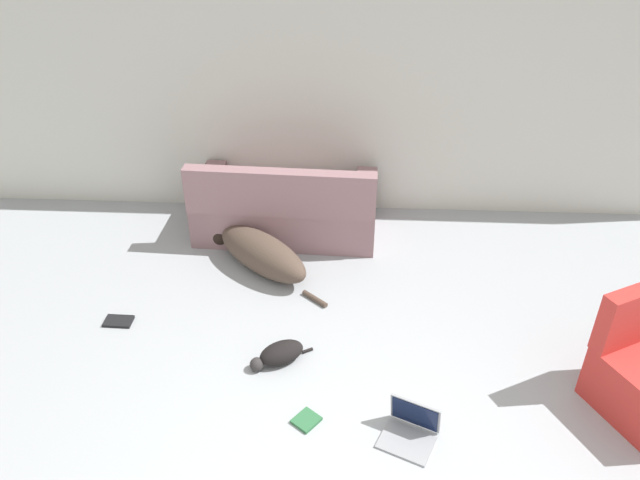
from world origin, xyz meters
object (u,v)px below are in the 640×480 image
cat (279,354)px  laptop_open (411,426)px  dog (259,252)px  book_green (306,420)px  couch (286,209)px  book_black (119,321)px

cat → laptop_open: laptop_open is taller
dog → cat: 1.25m
dog → book_green: dog is taller
couch → book_black: 1.91m
dog → laptop_open: bearing=165.3°
laptop_open → book_green: laptop_open is taller
laptop_open → book_green: (-0.69, 0.07, -0.07)m
cat → dog: bearing=-105.6°
book_black → dog: bearing=38.4°
couch → dog: bearing=75.2°
couch → dog: (-0.19, -0.61, -0.09)m
couch → book_black: size_ratio=7.82×
dog → book_black: 1.34m
cat → book_green: size_ratio=2.13×
cat → book_black: bearing=-45.6°
couch → book_green: couch is taller
couch → dog: couch is taller
cat → book_green: bearing=83.2°
cat → couch: bearing=-116.2°
dog → book_black: dog is taller
book_green → dog: bearing=107.3°
couch → dog: size_ratio=1.45×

